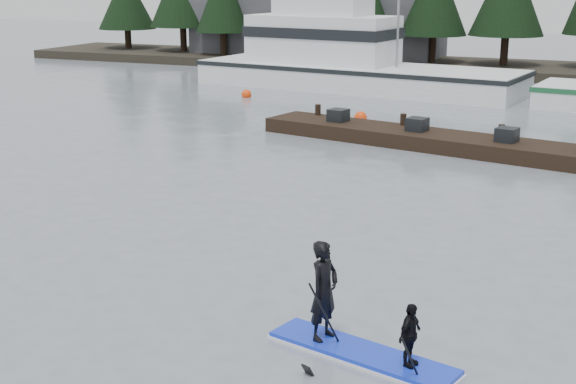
% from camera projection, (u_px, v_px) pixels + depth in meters
% --- Properties ---
extents(ground, '(160.00, 160.00, 0.00)m').
position_uv_depth(ground, '(160.00, 329.00, 14.75)').
color(ground, slate).
rests_on(ground, ground).
extents(far_shore, '(70.00, 8.00, 0.60)m').
position_uv_depth(far_shore, '(506.00, 69.00, 51.91)').
color(far_shore, '#2D281E').
rests_on(far_shore, ground).
extents(treeline, '(60.00, 4.00, 8.00)m').
position_uv_depth(treeline, '(506.00, 74.00, 51.99)').
color(treeline, black).
rests_on(treeline, ground).
extents(waterfront_building, '(18.00, 6.00, 5.00)m').
position_uv_depth(waterfront_building, '(317.00, 27.00, 58.41)').
color(waterfront_building, '#4C4C51').
rests_on(waterfront_building, ground).
extents(fishing_boat_large, '(18.97, 7.57, 10.32)m').
position_uv_depth(fishing_boat_large, '(348.00, 74.00, 45.33)').
color(fishing_boat_large, white).
rests_on(fishing_boat_large, ground).
extents(floating_dock, '(16.76, 5.65, 0.56)m').
position_uv_depth(floating_dock, '(466.00, 144.00, 29.26)').
color(floating_dock, black).
rests_on(floating_dock, ground).
extents(buoy_a, '(0.52, 0.52, 0.52)m').
position_uv_depth(buoy_a, '(247.00, 97.00, 42.26)').
color(buoy_a, '#FE410C').
rests_on(buoy_a, ground).
extents(buoy_b, '(0.56, 0.56, 0.56)m').
position_uv_depth(buoy_b, '(361.00, 121.00, 35.40)').
color(buoy_b, '#FE410C').
rests_on(buoy_b, ground).
extents(paddleboard_duo, '(3.50, 1.70, 2.43)m').
position_uv_depth(paddleboard_duo, '(351.00, 319.00, 13.63)').
color(paddleboard_duo, '#1734DA').
rests_on(paddleboard_duo, ground).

